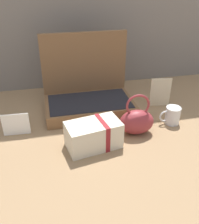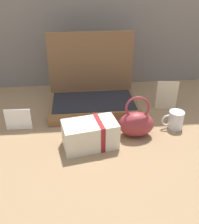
{
  "view_description": "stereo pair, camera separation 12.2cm",
  "coord_description": "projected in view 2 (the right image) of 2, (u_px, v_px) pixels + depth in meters",
  "views": [
    {
      "loc": [
        -0.24,
        -1.06,
        0.71
      ],
      "look_at": [
        -0.02,
        -0.02,
        0.1
      ],
      "focal_mm": 41.12,
      "sensor_mm": 36.0,
      "label": 1
    },
    {
      "loc": [
        -0.12,
        -1.08,
        0.71
      ],
      "look_at": [
        -0.02,
        -0.02,
        0.1
      ],
      "focal_mm": 41.12,
      "sensor_mm": 36.0,
      "label": 2
    }
  ],
  "objects": [
    {
      "name": "coffee_mug",
      "position": [
        175.0,
        120.0,
        1.27
      ],
      "size": [
        0.11,
        0.07,
        0.09
      ],
      "color": "silver",
      "rests_on": "ground_plane"
    },
    {
      "name": "poster_card_right",
      "position": [
        167.0,
        95.0,
        1.42
      ],
      "size": [
        0.12,
        0.02,
        0.17
      ],
      "primitive_type": "cube",
      "rotation": [
        0.0,
        0.0,
        -0.15
      ],
      "color": "beige",
      "rests_on": "ground_plane"
    },
    {
      "name": "teal_pouch_handbag",
      "position": [
        136.0,
        123.0,
        1.2
      ],
      "size": [
        0.17,
        0.12,
        0.21
      ],
      "color": "maroon",
      "rests_on": "ground_plane"
    },
    {
      "name": "cream_toiletry_bag",
      "position": [
        91.0,
        134.0,
        1.13
      ],
      "size": [
        0.26,
        0.17,
        0.12
      ],
      "color": "beige",
      "rests_on": "ground_plane"
    },
    {
      "name": "info_card_left",
      "position": [
        18.0,
        119.0,
        1.25
      ],
      "size": [
        0.13,
        0.01,
        0.11
      ],
      "primitive_type": "cube",
      "rotation": [
        0.0,
        0.0,
        -0.05
      ],
      "color": "white",
      "rests_on": "ground_plane"
    },
    {
      "name": "open_suitcase",
      "position": [
        93.0,
        93.0,
        1.43
      ],
      "size": [
        0.48,
        0.3,
        0.41
      ],
      "color": "brown",
      "rests_on": "ground_plane"
    },
    {
      "name": "ground_plane",
      "position": [
        102.0,
        127.0,
        1.29
      ],
      "size": [
        6.0,
        6.0,
        0.0
      ],
      "primitive_type": "plane",
      "color": "#8C6D4C"
    }
  ]
}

